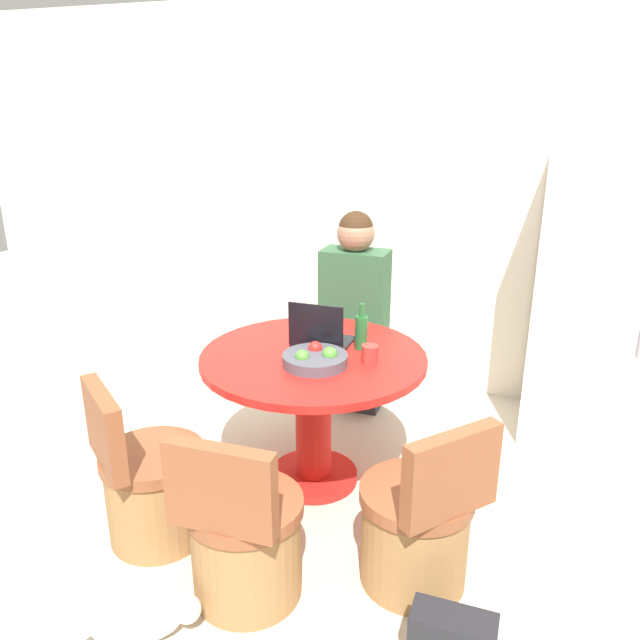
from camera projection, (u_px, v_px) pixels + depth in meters
name	position (u px, v px, depth m)	size (l,w,h in m)	color
ground_plane	(318.00, 504.00, 3.19)	(12.00, 12.00, 0.00)	beige
wall_back	(401.00, 203.00, 4.20)	(7.00, 0.06, 2.60)	silver
refrigerator	(596.00, 304.00, 3.63)	(0.70, 0.64, 1.66)	white
dining_table	(313.00, 390.00, 3.22)	(1.15, 1.15, 0.74)	red
chair_near_right_corner	(418.00, 528.00, 2.60)	(0.55, 0.55, 0.80)	#9E7042
chair_near_left_corner	(151.00, 487.00, 2.87)	(0.55, 0.55, 0.80)	#9E7042
chair_near_camera	(244.00, 541.00, 2.52)	(0.48, 0.48, 0.80)	#9E7042
person_seated	(356.00, 306.00, 3.86)	(0.40, 0.37, 1.34)	#2D2D38
laptop	(321.00, 336.00, 3.25)	(0.29, 0.24, 0.25)	#232328
fruit_bowl	(315.00, 359.00, 3.02)	(0.32, 0.32, 0.10)	#4C4C56
coffee_cup	(370.00, 354.00, 3.04)	(0.08, 0.08, 0.09)	#B2332D
bottle	(361.00, 331.00, 3.19)	(0.07, 0.07, 0.24)	#23602D
cat	(143.00, 622.00, 2.36)	(0.41, 0.31, 0.16)	white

